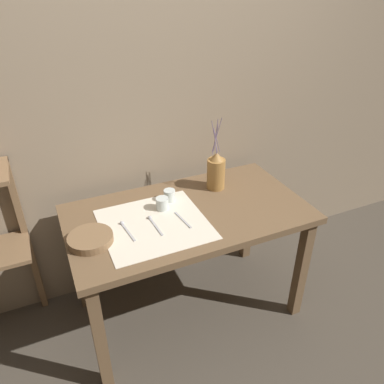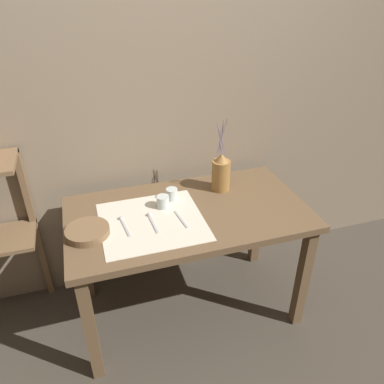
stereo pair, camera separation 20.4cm
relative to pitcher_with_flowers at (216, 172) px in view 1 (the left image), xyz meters
The scene contains 11 objects.
ground_plane 0.93m from the pitcher_with_flowers, 146.22° to the right, with size 12.00×12.00×0.00m, color #473F35.
stone_wall_back 0.52m from the pitcher_with_flowers, 130.76° to the left, with size 7.00×0.06×2.40m.
wooden_table 0.38m from the pitcher_with_flowers, 146.22° to the right, with size 1.35×0.74×0.76m.
linen_cloth 0.53m from the pitcher_with_flowers, 155.60° to the right, with size 0.55×0.52×0.00m.
pitcher_with_flowers is the anchor object (origin of this frame).
wooden_bowl 0.85m from the pitcher_with_flowers, 164.11° to the right, with size 0.22×0.22×0.04m.
glass_tumbler_near 0.40m from the pitcher_with_flowers, 165.82° to the right, with size 0.07×0.07×0.07m.
glass_tumbler_far 0.33m from the pitcher_with_flowers, behind, with size 0.07×0.07×0.07m.
spoon_outer 0.66m from the pitcher_with_flowers, 164.13° to the right, with size 0.04×0.18×0.02m.
spoon_inner 0.53m from the pitcher_with_flowers, 158.23° to the right, with size 0.03×0.18×0.02m.
knife_center 0.42m from the pitcher_with_flowers, 142.70° to the right, with size 0.03×0.17×0.00m.
Camera 1 is at (-0.69, -1.60, 1.93)m, focal length 35.00 mm.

